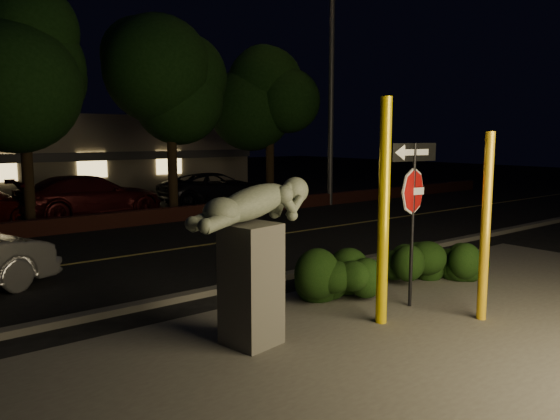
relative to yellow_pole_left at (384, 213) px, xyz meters
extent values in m
plane|color=black|center=(0.58, 10.19, -1.79)|extent=(90.00, 90.00, 0.00)
cube|color=#4C4944|center=(0.58, -0.81, -1.78)|extent=(14.00, 6.00, 0.02)
cube|color=black|center=(0.58, 7.19, -1.79)|extent=(80.00, 8.00, 0.01)
cube|color=tan|center=(0.58, 7.19, -1.77)|extent=(80.00, 0.12, 0.00)
cube|color=#4C4944|center=(0.58, 3.09, -1.73)|extent=(80.00, 0.25, 0.12)
cube|color=#4F2119|center=(0.58, 11.49, -1.54)|extent=(40.00, 0.35, 0.50)
cube|color=black|center=(0.58, 17.19, -1.79)|extent=(40.00, 12.00, 0.01)
cube|color=slate|center=(0.58, 25.19, 0.21)|extent=(22.00, 10.00, 4.00)
cube|color=#333338|center=(0.58, 20.09, 0.21)|extent=(22.00, 0.20, 0.40)
cube|color=#FFD87F|center=(2.58, 20.14, -0.19)|extent=(1.40, 0.08, 1.20)
cube|color=#FFD87F|center=(6.58, 20.14, -0.19)|extent=(1.40, 0.08, 1.20)
cylinder|color=black|center=(-1.92, 13.39, 0.33)|extent=(0.36, 0.36, 4.25)
ellipsoid|color=black|center=(-1.92, 13.39, 4.28)|extent=(5.20, 5.20, 4.68)
cylinder|color=black|center=(3.08, 12.99, 0.21)|extent=(0.36, 0.36, 4.00)
ellipsoid|color=black|center=(3.08, 12.99, 3.89)|extent=(4.80, 4.80, 4.32)
cylinder|color=black|center=(8.08, 13.49, 0.16)|extent=(0.36, 0.36, 3.90)
ellipsoid|color=black|center=(8.08, 13.49, 3.65)|extent=(4.40, 4.40, 3.96)
cylinder|color=yellow|center=(0.00, 0.00, 0.00)|extent=(0.18, 0.18, 3.59)
cylinder|color=yellow|center=(1.41, -0.91, -0.26)|extent=(0.15, 0.15, 3.06)
cylinder|color=black|center=(1.05, 0.26, -0.36)|extent=(0.06, 0.06, 2.87)
cube|color=white|center=(1.05, 0.26, 0.25)|extent=(0.43, 0.10, 0.12)
cube|color=black|center=(1.05, 0.26, 0.92)|extent=(0.96, 0.17, 0.31)
cube|color=white|center=(1.05, 0.26, 0.92)|extent=(0.61, 0.11, 0.12)
cube|color=#4C4944|center=(-2.15, 0.57, -0.91)|extent=(0.80, 0.80, 1.77)
sphere|color=slate|center=(-1.20, 0.73, 0.37)|extent=(0.41, 0.41, 0.41)
ellipsoid|color=black|center=(0.52, 1.28, -1.23)|extent=(2.36, 1.66, 1.12)
ellipsoid|color=black|center=(2.56, 1.27, -1.24)|extent=(1.87, 1.37, 1.10)
ellipsoid|color=black|center=(3.56, 0.80, -1.36)|extent=(1.28, 0.82, 0.87)
cylinder|color=#4A4A4F|center=(9.74, 11.40, 3.84)|extent=(0.23, 0.23, 11.27)
imported|color=#420D10|center=(0.40, 14.31, -1.02)|extent=(5.44, 2.41, 1.55)
imported|color=black|center=(6.04, 14.66, -1.10)|extent=(5.20, 2.84, 1.38)
camera|label=1|loc=(-6.51, -5.59, 1.21)|focal=35.00mm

